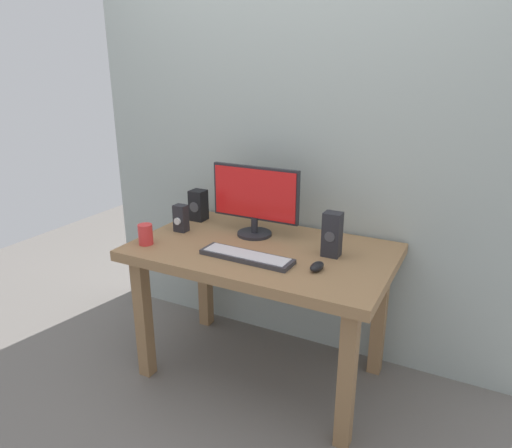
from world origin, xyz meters
name	(u,v)px	position (x,y,z in m)	size (l,w,h in m)	color
ground_plane	(262,371)	(0.00, 0.00, 0.00)	(6.00, 6.00, 0.00)	slate
wall_back	(299,91)	(0.00, 0.43, 1.50)	(2.64, 0.04, 3.00)	#9EA8A3
desk	(262,265)	(0.00, 0.00, 0.65)	(1.31, 0.79, 0.75)	#936D47
monitor	(255,199)	(-0.12, 0.15, 0.96)	(0.50, 0.19, 0.38)	#232328
keyboard_primary	(246,256)	(0.00, -0.17, 0.76)	(0.47, 0.14, 0.03)	#333338
mouse	(317,266)	(0.35, -0.14, 0.77)	(0.05, 0.10, 0.04)	black
speaker_right	(332,234)	(0.35, 0.06, 0.86)	(0.09, 0.08, 0.22)	#232328
speaker_left	(198,205)	(-0.54, 0.22, 0.84)	(0.09, 0.09, 0.18)	black
audio_controller	(181,218)	(-0.51, 0.01, 0.83)	(0.07, 0.07, 0.15)	#232328
coffee_mug	(146,234)	(-0.55, -0.24, 0.81)	(0.07, 0.07, 0.11)	red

